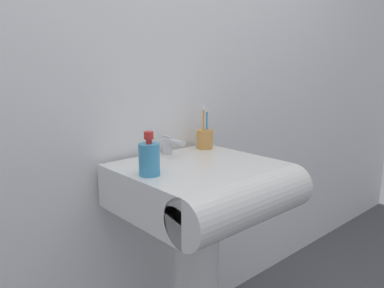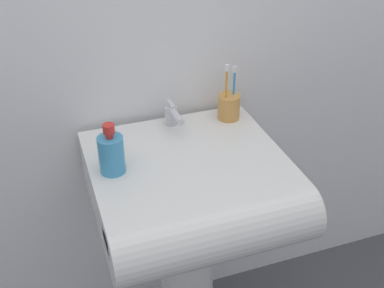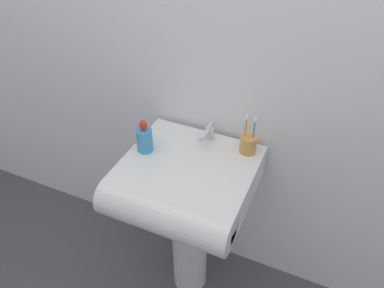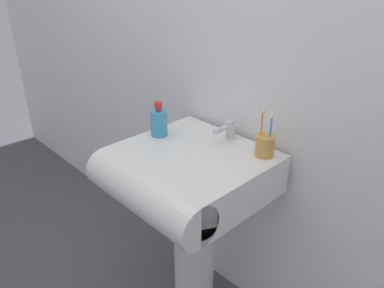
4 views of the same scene
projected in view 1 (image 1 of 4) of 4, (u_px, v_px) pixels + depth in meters
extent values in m
cube|color=white|center=(150.00, 75.00, 1.54)|extent=(5.00, 0.05, 2.40)
cube|color=white|center=(196.00, 185.00, 1.41)|extent=(0.56, 0.48, 0.16)
cylinder|color=white|center=(246.00, 202.00, 1.24)|extent=(0.56, 0.16, 0.16)
cylinder|color=silver|center=(167.00, 147.00, 1.54)|extent=(0.04, 0.04, 0.06)
cylinder|color=silver|center=(175.00, 142.00, 1.50)|extent=(0.02, 0.10, 0.02)
cube|color=silver|center=(167.00, 137.00, 1.53)|extent=(0.01, 0.06, 0.01)
cylinder|color=#D19347|center=(205.00, 139.00, 1.65)|extent=(0.07, 0.07, 0.08)
cylinder|color=orange|center=(203.00, 128.00, 1.62)|extent=(0.01, 0.01, 0.16)
cube|color=white|center=(204.00, 107.00, 1.60)|extent=(0.01, 0.01, 0.02)
cylinder|color=#338CD8|center=(207.00, 128.00, 1.65)|extent=(0.01, 0.01, 0.15)
cube|color=white|center=(207.00, 110.00, 1.63)|extent=(0.01, 0.01, 0.02)
cylinder|color=#3F99CC|center=(150.00, 160.00, 1.24)|extent=(0.07, 0.07, 0.11)
cylinder|color=red|center=(149.00, 141.00, 1.23)|extent=(0.02, 0.02, 0.01)
cylinder|color=red|center=(149.00, 135.00, 1.23)|extent=(0.03, 0.03, 0.03)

